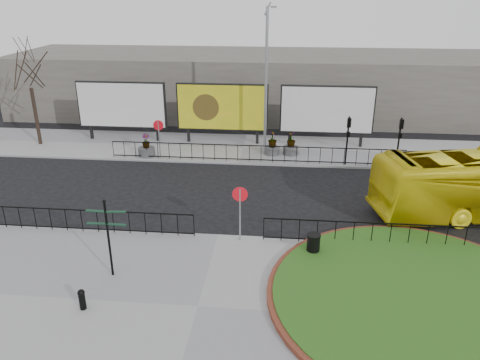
# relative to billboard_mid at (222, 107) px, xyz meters

# --- Properties ---
(ground) EXTENTS (90.00, 90.00, 0.00)m
(ground) POSITION_rel_billboard_mid_xyz_m (1.50, -12.97, -2.60)
(ground) COLOR black
(ground) RESTS_ON ground
(pavement_near) EXTENTS (30.00, 10.00, 0.12)m
(pavement_near) POSITION_rel_billboard_mid_xyz_m (1.50, -17.97, -2.54)
(pavement_near) COLOR gray
(pavement_near) RESTS_ON ground
(pavement_far) EXTENTS (44.00, 6.00, 0.12)m
(pavement_far) POSITION_rel_billboard_mid_xyz_m (1.50, -0.97, -2.54)
(pavement_far) COLOR gray
(pavement_far) RESTS_ON ground
(brick_edge) EXTENTS (10.40, 10.40, 0.18)m
(brick_edge) POSITION_rel_billboard_mid_xyz_m (9.00, -16.97, -2.39)
(brick_edge) COLOR brown
(brick_edge) RESTS_ON pavement_near
(grass_lawn) EXTENTS (10.00, 10.00, 0.22)m
(grass_lawn) POSITION_rel_billboard_mid_xyz_m (9.00, -16.97, -2.37)
(grass_lawn) COLOR #1B4713
(grass_lawn) RESTS_ON pavement_near
(railing_near_left) EXTENTS (10.00, 0.10, 1.10)m
(railing_near_left) POSITION_rel_billboard_mid_xyz_m (-4.50, -13.27, -1.93)
(railing_near_left) COLOR black
(railing_near_left) RESTS_ON pavement_near
(railing_near_right) EXTENTS (9.00, 0.10, 1.10)m
(railing_near_right) POSITION_rel_billboard_mid_xyz_m (8.00, -13.27, -1.93)
(railing_near_right) COLOR black
(railing_near_right) RESTS_ON pavement_near
(railing_far) EXTENTS (18.00, 0.10, 1.10)m
(railing_far) POSITION_rel_billboard_mid_xyz_m (2.50, -3.67, -1.93)
(railing_far) COLOR black
(railing_far) RESTS_ON pavement_far
(speed_sign_far) EXTENTS (0.64, 0.07, 2.47)m
(speed_sign_far) POSITION_rel_billboard_mid_xyz_m (-3.50, -3.57, -0.68)
(speed_sign_far) COLOR gray
(speed_sign_far) RESTS_ON pavement_far
(speed_sign_near) EXTENTS (0.64, 0.07, 2.47)m
(speed_sign_near) POSITION_rel_billboard_mid_xyz_m (2.50, -13.37, -0.68)
(speed_sign_near) COLOR gray
(speed_sign_near) RESTS_ON pavement_near
(billboard_left) EXTENTS (6.20, 0.31, 4.10)m
(billboard_left) POSITION_rel_billboard_mid_xyz_m (-7.00, 0.00, 0.00)
(billboard_left) COLOR black
(billboard_left) RESTS_ON pavement_far
(billboard_mid) EXTENTS (6.20, 0.31, 4.10)m
(billboard_mid) POSITION_rel_billboard_mid_xyz_m (0.00, 0.00, 0.00)
(billboard_mid) COLOR black
(billboard_mid) RESTS_ON pavement_far
(billboard_right) EXTENTS (6.20, 0.31, 4.10)m
(billboard_right) POSITION_rel_billboard_mid_xyz_m (7.00, 0.00, 0.00)
(billboard_right) COLOR black
(billboard_right) RESTS_ON pavement_far
(lamp_post) EXTENTS (0.74, 0.18, 9.23)m
(lamp_post) POSITION_rel_billboard_mid_xyz_m (3.01, -1.97, 2.23)
(lamp_post) COLOR gray
(lamp_post) RESTS_ON pavement_far
(signal_pole_a) EXTENTS (0.22, 0.26, 3.00)m
(signal_pole_a) POSITION_rel_billboard_mid_xyz_m (8.00, -3.63, -0.50)
(signal_pole_a) COLOR black
(signal_pole_a) RESTS_ON pavement_far
(signal_pole_b) EXTENTS (0.22, 0.26, 3.00)m
(signal_pole_b) POSITION_rel_billboard_mid_xyz_m (11.00, -3.63, -0.50)
(signal_pole_b) COLOR black
(signal_pole_b) RESTS_ON pavement_far
(tree_left) EXTENTS (2.00, 2.00, 7.00)m
(tree_left) POSITION_rel_billboard_mid_xyz_m (-12.50, -1.47, 1.02)
(tree_left) COLOR #2D2119
(tree_left) RESTS_ON pavement_far
(building_backdrop) EXTENTS (40.00, 10.00, 5.00)m
(building_backdrop) POSITION_rel_billboard_mid_xyz_m (1.50, 9.03, -0.10)
(building_backdrop) COLOR #68635B
(building_backdrop) RESTS_ON ground
(fingerpost_sign) EXTENTS (1.46, 0.24, 3.12)m
(fingerpost_sign) POSITION_rel_billboard_mid_xyz_m (-2.02, -16.42, -0.60)
(fingerpost_sign) COLOR black
(fingerpost_sign) RESTS_ON pavement_near
(bollard) EXTENTS (0.25, 0.25, 0.76)m
(bollard) POSITION_rel_billboard_mid_xyz_m (-2.32, -18.46, -2.07)
(bollard) COLOR black
(bollard) RESTS_ON pavement_near
(litter_bin) EXTENTS (0.56, 0.56, 0.93)m
(litter_bin) POSITION_rel_billboard_mid_xyz_m (5.54, -14.28, -2.01)
(litter_bin) COLOR black
(litter_bin) RESTS_ON pavement_near
(planter_a) EXTENTS (1.06, 1.06, 1.44)m
(planter_a) POSITION_rel_billboard_mid_xyz_m (-4.48, -3.21, -2.02)
(planter_a) COLOR #4C4C4F
(planter_a) RESTS_ON pavement_far
(planter_b) EXTENTS (0.95, 0.95, 1.53)m
(planter_b) POSITION_rel_billboard_mid_xyz_m (3.50, -2.11, -1.90)
(planter_b) COLOR #4C4C4F
(planter_b) RESTS_ON pavement_far
(planter_c) EXTENTS (0.98, 0.98, 1.49)m
(planter_c) POSITION_rel_billboard_mid_xyz_m (4.69, -2.00, -1.95)
(planter_c) COLOR #4C4C4F
(planter_c) RESTS_ON pavement_far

